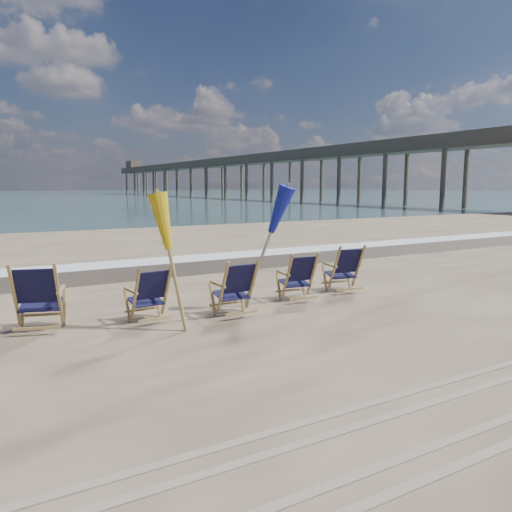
{
  "coord_description": "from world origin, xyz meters",
  "views": [
    {
      "loc": [
        -4.62,
        -5.77,
        2.2
      ],
      "look_at": [
        0.0,
        2.2,
        0.9
      ],
      "focal_mm": 35.0,
      "sensor_mm": 36.0,
      "label": 1
    }
  ],
  "objects_px": {
    "beach_chair_3": "(313,276)",
    "umbrella_blue": "(263,210)",
    "beach_chair_0": "(59,297)",
    "fishing_pier": "(239,172)",
    "umbrella_yellow": "(172,227)",
    "beach_chair_1": "(167,293)",
    "beach_chair_4": "(359,268)",
    "beach_chair_2": "(252,287)"
  },
  "relations": [
    {
      "from": "beach_chair_3",
      "to": "umbrella_blue",
      "type": "relative_size",
      "value": 0.42
    },
    {
      "from": "beach_chair_0",
      "to": "beach_chair_3",
      "type": "relative_size",
      "value": 1.14
    },
    {
      "from": "beach_chair_0",
      "to": "fishing_pier",
      "type": "height_order",
      "value": "fishing_pier"
    },
    {
      "from": "umbrella_yellow",
      "to": "beach_chair_1",
      "type": "bearing_deg",
      "value": 80.99
    },
    {
      "from": "beach_chair_4",
      "to": "fishing_pier",
      "type": "bearing_deg",
      "value": -107.58
    },
    {
      "from": "beach_chair_3",
      "to": "fishing_pier",
      "type": "height_order",
      "value": "fishing_pier"
    },
    {
      "from": "umbrella_yellow",
      "to": "fishing_pier",
      "type": "distance_m",
      "value": 83.02
    },
    {
      "from": "umbrella_blue",
      "to": "fishing_pier",
      "type": "xyz_separation_m",
      "value": [
        38.08,
        72.2,
        2.87
      ]
    },
    {
      "from": "beach_chair_0",
      "to": "beach_chair_4",
      "type": "relative_size",
      "value": 1.08
    },
    {
      "from": "beach_chair_2",
      "to": "beach_chair_0",
      "type": "bearing_deg",
      "value": -11.54
    },
    {
      "from": "umbrella_yellow",
      "to": "fishing_pier",
      "type": "relative_size",
      "value": 0.02
    },
    {
      "from": "beach_chair_4",
      "to": "fishing_pier",
      "type": "xyz_separation_m",
      "value": [
        35.65,
        72.0,
        4.14
      ]
    },
    {
      "from": "beach_chair_1",
      "to": "beach_chair_3",
      "type": "xyz_separation_m",
      "value": [
        2.93,
        -0.02,
        0.01
      ]
    },
    {
      "from": "beach_chair_4",
      "to": "fishing_pier",
      "type": "distance_m",
      "value": 80.45
    },
    {
      "from": "beach_chair_1",
      "to": "beach_chair_3",
      "type": "distance_m",
      "value": 2.93
    },
    {
      "from": "beach_chair_4",
      "to": "fishing_pier",
      "type": "height_order",
      "value": "fishing_pier"
    },
    {
      "from": "beach_chair_0",
      "to": "umbrella_blue",
      "type": "bearing_deg",
      "value": -166.96
    },
    {
      "from": "beach_chair_0",
      "to": "beach_chair_2",
      "type": "xyz_separation_m",
      "value": [
        3.01,
        -0.61,
        -0.05
      ]
    },
    {
      "from": "umbrella_yellow",
      "to": "umbrella_blue",
      "type": "height_order",
      "value": "umbrella_blue"
    },
    {
      "from": "beach_chair_3",
      "to": "umbrella_blue",
      "type": "height_order",
      "value": "umbrella_blue"
    },
    {
      "from": "beach_chair_3",
      "to": "umbrella_yellow",
      "type": "bearing_deg",
      "value": 17.07
    },
    {
      "from": "beach_chair_1",
      "to": "umbrella_yellow",
      "type": "distance_m",
      "value": 1.24
    },
    {
      "from": "beach_chair_2",
      "to": "umbrella_yellow",
      "type": "relative_size",
      "value": 0.48
    },
    {
      "from": "beach_chair_2",
      "to": "beach_chair_4",
      "type": "relative_size",
      "value": 0.99
    },
    {
      "from": "beach_chair_0",
      "to": "beach_chair_4",
      "type": "distance_m",
      "value": 5.86
    },
    {
      "from": "beach_chair_4",
      "to": "umbrella_yellow",
      "type": "bearing_deg",
      "value": 17.98
    },
    {
      "from": "beach_chair_3",
      "to": "umbrella_yellow",
      "type": "distance_m",
      "value": 3.26
    },
    {
      "from": "beach_chair_2",
      "to": "umbrella_blue",
      "type": "bearing_deg",
      "value": -140.91
    },
    {
      "from": "beach_chair_1",
      "to": "fishing_pier",
      "type": "xyz_separation_m",
      "value": [
        39.89,
        72.15,
        4.18
      ]
    },
    {
      "from": "beach_chair_0",
      "to": "umbrella_blue",
      "type": "xyz_separation_m",
      "value": [
        3.43,
        -0.27,
        1.23
      ]
    },
    {
      "from": "beach_chair_1",
      "to": "fishing_pier",
      "type": "bearing_deg",
      "value": -123.75
    },
    {
      "from": "beach_chair_4",
      "to": "umbrella_blue",
      "type": "distance_m",
      "value": 2.75
    },
    {
      "from": "beach_chair_0",
      "to": "beach_chair_2",
      "type": "relative_size",
      "value": 1.1
    },
    {
      "from": "beach_chair_4",
      "to": "umbrella_yellow",
      "type": "xyz_separation_m",
      "value": [
        -4.33,
        -0.7,
        1.08
      ]
    },
    {
      "from": "beach_chair_2",
      "to": "umbrella_yellow",
      "type": "height_order",
      "value": "umbrella_yellow"
    },
    {
      "from": "beach_chair_2",
      "to": "beach_chair_3",
      "type": "xyz_separation_m",
      "value": [
        1.55,
        0.37,
        -0.02
      ]
    },
    {
      "from": "beach_chair_1",
      "to": "umbrella_yellow",
      "type": "xyz_separation_m",
      "value": [
        -0.09,
        -0.55,
        1.11
      ]
    },
    {
      "from": "beach_chair_3",
      "to": "umbrella_blue",
      "type": "distance_m",
      "value": 1.72
    },
    {
      "from": "fishing_pier",
      "to": "beach_chair_1",
      "type": "bearing_deg",
      "value": -118.94
    },
    {
      "from": "umbrella_yellow",
      "to": "beach_chair_4",
      "type": "bearing_deg",
      "value": 9.22
    },
    {
      "from": "beach_chair_2",
      "to": "beach_chair_3",
      "type": "distance_m",
      "value": 1.59
    },
    {
      "from": "beach_chair_0",
      "to": "umbrella_blue",
      "type": "relative_size",
      "value": 0.47
    }
  ]
}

